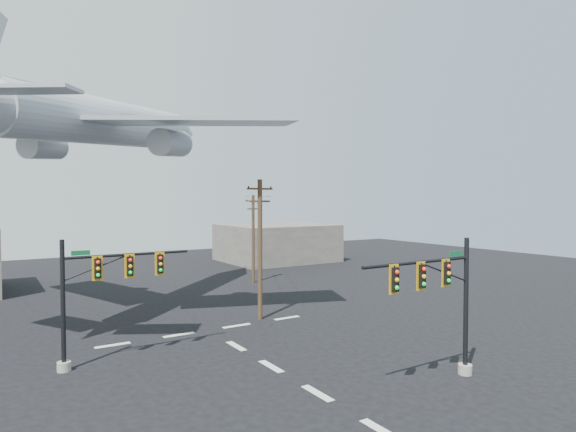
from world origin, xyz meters
TOP-DOWN VIEW (x-y plane):
  - ground at (0.00, 0.00)m, footprint 120.00×120.00m
  - lane_markings at (0.00, 5.33)m, footprint 14.00×21.20m
  - signal_mast_near at (5.74, -2.03)m, footprint 6.92×0.73m
  - signal_mast_far at (-7.36, 8.87)m, footprint 6.72×0.72m
  - utility_pole_a at (4.21, 12.72)m, footprint 1.98×0.33m
  - utility_pole_b at (10.91, 26.19)m, footprint 1.80×0.36m
  - power_lines at (7.56, 19.46)m, footprint 8.41×13.49m
  - airliner at (-4.44, 20.04)m, footprint 25.13×25.03m
  - building_right at (22.00, 40.00)m, footprint 14.00×12.00m

SIDE VIEW (x-z plane):
  - ground at x=0.00m, z-range 0.00..0.00m
  - lane_markings at x=0.00m, z-range 0.01..0.01m
  - building_right at x=22.00m, z-range 0.00..5.00m
  - signal_mast_far at x=-7.36m, z-range 0.44..6.96m
  - signal_mast_near at x=5.74m, z-range 0.45..7.10m
  - utility_pole_b at x=10.91m, z-range 0.21..9.13m
  - utility_pole_a at x=4.21m, z-range 0.23..10.11m
  - power_lines at x=7.56m, z-range 8.71..8.74m
  - airliner at x=-4.44m, z-range 10.03..18.03m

